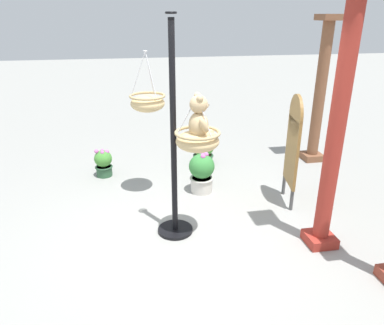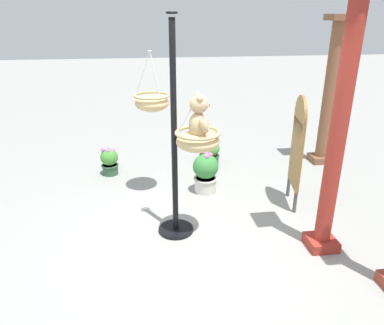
{
  "view_description": "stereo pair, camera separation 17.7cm",
  "coord_description": "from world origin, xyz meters",
  "px_view_note": "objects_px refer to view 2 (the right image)",
  "views": [
    {
      "loc": [
        3.73,
        -0.65,
        2.56
      ],
      "look_at": [
        -0.03,
        0.05,
        1.0
      ],
      "focal_mm": 34.26,
      "sensor_mm": 36.0,
      "label": 1
    },
    {
      "loc": [
        3.76,
        -0.48,
        2.56
      ],
      "look_at": [
        -0.03,
        0.05,
        1.0
      ],
      "focal_mm": 34.26,
      "sensor_mm": 36.0,
      "label": 2
    }
  ],
  "objects_px": {
    "hanging_basket_with_teddy": "(198,140)",
    "hanging_basket_left_high": "(152,102)",
    "display_pole_central": "(175,172)",
    "potted_plant_bushy_green": "(209,153)",
    "display_sign_board": "(298,143)",
    "potted_plant_flowering_red": "(110,161)",
    "greenhouse_pillar_far_back": "(339,128)",
    "potted_plant_tall_leafy": "(206,172)",
    "greenhouse_pillar_left": "(329,96)",
    "teddy_bear": "(200,120)"
  },
  "relations": [
    {
      "from": "potted_plant_flowering_red",
      "to": "display_sign_board",
      "type": "bearing_deg",
      "value": 61.67
    },
    {
      "from": "hanging_basket_left_high",
      "to": "potted_plant_tall_leafy",
      "type": "xyz_separation_m",
      "value": [
        0.08,
        0.77,
        -1.09
      ]
    },
    {
      "from": "potted_plant_tall_leafy",
      "to": "potted_plant_bushy_green",
      "type": "height_order",
      "value": "potted_plant_tall_leafy"
    },
    {
      "from": "teddy_bear",
      "to": "greenhouse_pillar_left",
      "type": "relative_size",
      "value": 0.2
    },
    {
      "from": "display_pole_central",
      "to": "greenhouse_pillar_far_back",
      "type": "height_order",
      "value": "greenhouse_pillar_far_back"
    },
    {
      "from": "teddy_bear",
      "to": "hanging_basket_left_high",
      "type": "xyz_separation_m",
      "value": [
        -1.28,
        -0.48,
        -0.07
      ]
    },
    {
      "from": "display_pole_central",
      "to": "potted_plant_bushy_green",
      "type": "xyz_separation_m",
      "value": [
        -2.13,
        0.82,
        -0.59
      ]
    },
    {
      "from": "potted_plant_tall_leafy",
      "to": "potted_plant_flowering_red",
      "type": "bearing_deg",
      "value": -120.44
    },
    {
      "from": "hanging_basket_left_high",
      "to": "greenhouse_pillar_left",
      "type": "height_order",
      "value": "greenhouse_pillar_left"
    },
    {
      "from": "hanging_basket_with_teddy",
      "to": "hanging_basket_left_high",
      "type": "relative_size",
      "value": 0.75
    },
    {
      "from": "hanging_basket_with_teddy",
      "to": "potted_plant_bushy_green",
      "type": "relative_size",
      "value": 1.3
    },
    {
      "from": "display_pole_central",
      "to": "greenhouse_pillar_left",
      "type": "distance_m",
      "value": 3.52
    },
    {
      "from": "teddy_bear",
      "to": "potted_plant_tall_leafy",
      "type": "xyz_separation_m",
      "value": [
        -1.19,
        0.29,
        -1.16
      ]
    },
    {
      "from": "display_pole_central",
      "to": "hanging_basket_with_teddy",
      "type": "xyz_separation_m",
      "value": [
        0.15,
        0.25,
        0.44
      ]
    },
    {
      "from": "display_pole_central",
      "to": "teddy_bear",
      "type": "xyz_separation_m",
      "value": [
        0.15,
        0.27,
        0.66
      ]
    },
    {
      "from": "hanging_basket_left_high",
      "to": "greenhouse_pillar_far_back",
      "type": "distance_m",
      "value": 2.53
    },
    {
      "from": "hanging_basket_left_high",
      "to": "greenhouse_pillar_left",
      "type": "distance_m",
      "value": 3.21
    },
    {
      "from": "hanging_basket_with_teddy",
      "to": "display_sign_board",
      "type": "relative_size",
      "value": 0.39
    },
    {
      "from": "display_pole_central",
      "to": "display_sign_board",
      "type": "bearing_deg",
      "value": 105.82
    },
    {
      "from": "hanging_basket_left_high",
      "to": "display_sign_board",
      "type": "relative_size",
      "value": 0.52
    },
    {
      "from": "hanging_basket_with_teddy",
      "to": "display_sign_board",
      "type": "xyz_separation_m",
      "value": [
        -0.64,
        1.47,
        -0.32
      ]
    },
    {
      "from": "potted_plant_flowering_red",
      "to": "potted_plant_tall_leafy",
      "type": "bearing_deg",
      "value": 59.56
    },
    {
      "from": "hanging_basket_with_teddy",
      "to": "display_sign_board",
      "type": "bearing_deg",
      "value": 113.43
    },
    {
      "from": "teddy_bear",
      "to": "potted_plant_tall_leafy",
      "type": "bearing_deg",
      "value": 166.52
    },
    {
      "from": "hanging_basket_with_teddy",
      "to": "greenhouse_pillar_left",
      "type": "distance_m",
      "value": 3.39
    },
    {
      "from": "hanging_basket_with_teddy",
      "to": "potted_plant_flowering_red",
      "type": "height_order",
      "value": "hanging_basket_with_teddy"
    },
    {
      "from": "display_sign_board",
      "to": "hanging_basket_left_high",
      "type": "bearing_deg",
      "value": -108.3
    },
    {
      "from": "greenhouse_pillar_left",
      "to": "potted_plant_bushy_green",
      "type": "xyz_separation_m",
      "value": [
        -0.14,
        -2.07,
        -1.01
      ]
    },
    {
      "from": "display_sign_board",
      "to": "potted_plant_tall_leafy",
      "type": "bearing_deg",
      "value": -115.48
    },
    {
      "from": "potted_plant_flowering_red",
      "to": "potted_plant_tall_leafy",
      "type": "relative_size",
      "value": 0.76
    },
    {
      "from": "hanging_basket_left_high",
      "to": "teddy_bear",
      "type": "bearing_deg",
      "value": 20.6
    },
    {
      "from": "display_pole_central",
      "to": "hanging_basket_left_high",
      "type": "distance_m",
      "value": 1.29
    },
    {
      "from": "potted_plant_flowering_red",
      "to": "display_sign_board",
      "type": "relative_size",
      "value": 0.31
    },
    {
      "from": "teddy_bear",
      "to": "potted_plant_bushy_green",
      "type": "bearing_deg",
      "value": 166.49
    },
    {
      "from": "teddy_bear",
      "to": "greenhouse_pillar_far_back",
      "type": "distance_m",
      "value": 1.45
    },
    {
      "from": "display_pole_central",
      "to": "hanging_basket_with_teddy",
      "type": "distance_m",
      "value": 0.53
    },
    {
      "from": "teddy_bear",
      "to": "display_sign_board",
      "type": "relative_size",
      "value": 0.32
    },
    {
      "from": "display_pole_central",
      "to": "potted_plant_bushy_green",
      "type": "height_order",
      "value": "display_pole_central"
    },
    {
      "from": "greenhouse_pillar_far_back",
      "to": "potted_plant_bushy_green",
      "type": "height_order",
      "value": "greenhouse_pillar_far_back"
    },
    {
      "from": "potted_plant_tall_leafy",
      "to": "teddy_bear",
      "type": "bearing_deg",
      "value": -13.48
    },
    {
      "from": "display_pole_central",
      "to": "potted_plant_tall_leafy",
      "type": "relative_size",
      "value": 4.01
    },
    {
      "from": "greenhouse_pillar_left",
      "to": "potted_plant_tall_leafy",
      "type": "distance_m",
      "value": 2.67
    },
    {
      "from": "greenhouse_pillar_left",
      "to": "display_sign_board",
      "type": "bearing_deg",
      "value": -37.92
    },
    {
      "from": "potted_plant_flowering_red",
      "to": "greenhouse_pillar_far_back",
      "type": "bearing_deg",
      "value": 46.13
    },
    {
      "from": "hanging_basket_with_teddy",
      "to": "greenhouse_pillar_far_back",
      "type": "height_order",
      "value": "greenhouse_pillar_far_back"
    },
    {
      "from": "potted_plant_tall_leafy",
      "to": "display_pole_central",
      "type": "bearing_deg",
      "value": -28.24
    },
    {
      "from": "display_pole_central",
      "to": "hanging_basket_left_high",
      "type": "height_order",
      "value": "display_pole_central"
    },
    {
      "from": "hanging_basket_left_high",
      "to": "potted_plant_flowering_red",
      "type": "height_order",
      "value": "hanging_basket_left_high"
    },
    {
      "from": "display_pole_central",
      "to": "greenhouse_pillar_far_back",
      "type": "distance_m",
      "value": 1.87
    },
    {
      "from": "potted_plant_bushy_green",
      "to": "potted_plant_flowering_red",
      "type": "bearing_deg",
      "value": -83.47
    }
  ]
}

